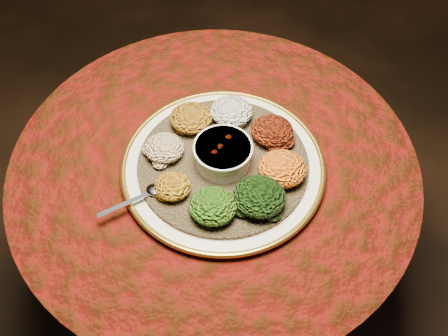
# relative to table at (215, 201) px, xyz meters

# --- Properties ---
(table) EXTENTS (0.96, 0.96, 0.73)m
(table) POSITION_rel_table_xyz_m (0.00, 0.00, 0.00)
(table) COLOR black
(table) RESTS_ON ground
(platter) EXTENTS (0.49, 0.49, 0.02)m
(platter) POSITION_rel_table_xyz_m (0.03, -0.02, 0.19)
(platter) COLOR beige
(platter) RESTS_ON table
(injera) EXTENTS (0.48, 0.48, 0.01)m
(injera) POSITION_rel_table_xyz_m (0.03, -0.02, 0.20)
(injera) COLOR brown
(injera) RESTS_ON platter
(stew_bowl) EXTENTS (0.13, 0.13, 0.05)m
(stew_bowl) POSITION_rel_table_xyz_m (0.03, -0.02, 0.24)
(stew_bowl) COLOR silver
(stew_bowl) RESTS_ON injera
(spoon) EXTENTS (0.13, 0.10, 0.01)m
(spoon) POSITION_rel_table_xyz_m (-0.11, -0.13, 0.21)
(spoon) COLOR silver
(spoon) RESTS_ON injera
(portion_ayib) EXTENTS (0.10, 0.10, 0.05)m
(portion_ayib) POSITION_rel_table_xyz_m (0.03, 0.11, 0.23)
(portion_ayib) COLOR silver
(portion_ayib) RESTS_ON injera
(portion_kitfo) EXTENTS (0.10, 0.09, 0.05)m
(portion_kitfo) POSITION_rel_table_xyz_m (0.13, 0.07, 0.23)
(portion_kitfo) COLOR black
(portion_kitfo) RESTS_ON injera
(portion_tikil) EXTENTS (0.11, 0.10, 0.05)m
(portion_tikil) POSITION_rel_table_xyz_m (0.16, -0.04, 0.23)
(portion_tikil) COLOR #A35B0D
(portion_tikil) RESTS_ON injera
(portion_gomen) EXTENTS (0.11, 0.11, 0.05)m
(portion_gomen) POSITION_rel_table_xyz_m (0.12, -0.12, 0.23)
(portion_gomen) COLOR black
(portion_gomen) RESTS_ON injera
(portion_mixveg) EXTENTS (0.10, 0.10, 0.05)m
(portion_mixveg) POSITION_rel_table_xyz_m (0.02, -0.16, 0.23)
(portion_mixveg) COLOR #942109
(portion_mixveg) RESTS_ON injera
(portion_kik) EXTENTS (0.08, 0.08, 0.04)m
(portion_kik) POSITION_rel_table_xyz_m (-0.07, -0.12, 0.23)
(portion_kik) COLOR #AB7B0F
(portion_kik) RESTS_ON injera
(portion_timatim) EXTENTS (0.09, 0.09, 0.04)m
(portion_timatim) POSITION_rel_table_xyz_m (-0.11, -0.02, 0.23)
(portion_timatim) COLOR maroon
(portion_timatim) RESTS_ON injera
(portion_shiro) EXTENTS (0.10, 0.10, 0.05)m
(portion_shiro) POSITION_rel_table_xyz_m (-0.07, 0.08, 0.23)
(portion_shiro) COLOR #986212
(portion_shiro) RESTS_ON injera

